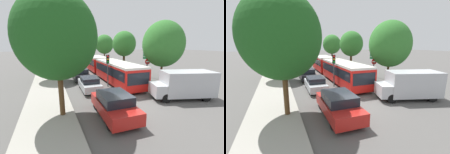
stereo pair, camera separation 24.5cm
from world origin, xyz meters
The scene contains 20 objects.
ground_plane centered at (0.00, 0.00, 0.00)m, with size 200.00×200.00×0.00m, color #565451.
kerb_strip_left centered at (-5.91, 19.76, 0.07)m, with size 3.20×49.52×0.14m, color #9E998E.
articulated_bus centered at (1.69, 10.16, 1.43)m, with size 3.00×16.76×2.48m.
city_bus_rear centered at (-1.95, 39.52, 1.44)m, with size 3.51×11.77×2.50m.
queued_car_red centered at (-2.06, -0.77, 0.78)m, with size 2.05×4.50×1.54m.
queued_car_silver centered at (-2.11, 5.07, 0.69)m, with size 1.80×3.95×1.35m.
queued_car_black centered at (-2.02, 9.86, 0.74)m, with size 1.95×4.27×1.46m.
queued_car_graphite centered at (-1.90, 15.59, 0.72)m, with size 1.90×4.16×1.42m.
queued_car_tan centered at (-2.06, 20.20, 0.73)m, with size 1.92×4.21×1.44m.
queued_car_white centered at (-1.73, 25.76, 0.76)m, with size 1.99×4.36×1.49m.
white_van centered at (4.58, -0.12, 1.24)m, with size 5.36×3.39×2.31m.
traffic_light centered at (0.06, 5.65, 2.50)m, with size 0.38×0.40×3.40m.
no_entry_sign centered at (5.10, 5.70, 1.88)m, with size 0.70×0.08×2.82m.
direction_sign_post centered at (6.68, 8.02, 2.57)m, with size 0.41×1.37×3.60m.
tree_left_near centered at (-5.12, 0.39, 4.77)m, with size 4.58×4.58×7.42m.
tree_left_mid centered at (-5.40, 10.99, 4.01)m, with size 4.19×4.19×6.13m.
tree_left_far centered at (-4.92, 21.99, 4.70)m, with size 3.64×3.64×6.47m.
tree_right_near centered at (6.63, 5.04, 4.34)m, with size 4.75×4.75×7.10m.
tree_right_mid centered at (6.49, 14.39, 4.51)m, with size 3.98×3.98×6.64m.
tree_right_far centered at (6.56, 24.14, 4.32)m, with size 4.15×4.15×6.61m.
Camera 1 is at (-5.59, -8.79, 4.46)m, focal length 24.00 mm.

